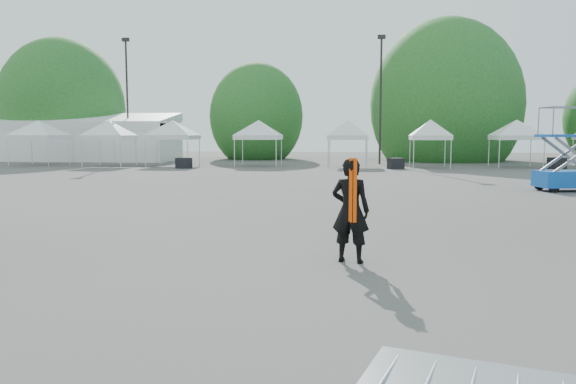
# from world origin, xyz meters

# --- Properties ---
(ground) EXTENTS (120.00, 120.00, 0.00)m
(ground) POSITION_xyz_m (0.00, 0.00, 0.00)
(ground) COLOR #474442
(ground) RESTS_ON ground
(marquee) EXTENTS (15.00, 6.25, 4.23)m
(marquee) POSITION_xyz_m (-22.00, 35.00, 1.97)
(marquee) COLOR white
(marquee) RESTS_ON ground
(light_pole_west) EXTENTS (0.60, 0.25, 10.30)m
(light_pole_west) POSITION_xyz_m (-18.00, 34.00, 5.77)
(light_pole_west) COLOR black
(light_pole_west) RESTS_ON ground
(light_pole_east) EXTENTS (0.60, 0.25, 9.80)m
(light_pole_east) POSITION_xyz_m (3.00, 32.00, 5.52)
(light_pole_east) COLOR black
(light_pole_east) RESTS_ON ground
(tree_far_w) EXTENTS (4.80, 4.80, 7.30)m
(tree_far_w) POSITION_xyz_m (-26.00, 38.00, 4.54)
(tree_far_w) COLOR #382314
(tree_far_w) RESTS_ON ground
(tree_mid_w) EXTENTS (4.16, 4.16, 6.33)m
(tree_mid_w) POSITION_xyz_m (-8.00, 40.00, 3.93)
(tree_mid_w) COLOR #382314
(tree_mid_w) RESTS_ON ground
(tree_mid_e) EXTENTS (5.12, 5.12, 7.79)m
(tree_mid_e) POSITION_xyz_m (9.00, 39.00, 4.84)
(tree_mid_e) COLOR #382314
(tree_mid_e) RESTS_ON ground
(tent_a) EXTENTS (4.64, 4.64, 3.88)m
(tent_a) POSITION_xyz_m (-22.38, 27.73, 3.06)
(tent_a) COLOR silver
(tent_a) RESTS_ON ground
(tent_b) EXTENTS (4.32, 4.32, 3.88)m
(tent_b) POSITION_xyz_m (-16.65, 27.16, 3.06)
(tent_b) COLOR silver
(tent_b) RESTS_ON ground
(tent_c) EXTENTS (4.69, 4.69, 3.88)m
(tent_c) POSITION_xyz_m (-12.25, 28.31, 3.06)
(tent_c) COLOR silver
(tent_c) RESTS_ON ground
(tent_d) EXTENTS (4.49, 4.49, 3.88)m
(tent_d) POSITION_xyz_m (-5.90, 28.54, 3.06)
(tent_d) COLOR silver
(tent_d) RESTS_ON ground
(tent_e) EXTENTS (4.05, 4.05, 3.88)m
(tent_e) POSITION_xyz_m (0.56, 28.51, 3.06)
(tent_e) COLOR silver
(tent_e) RESTS_ON ground
(tent_f) EXTENTS (3.74, 3.74, 3.88)m
(tent_f) POSITION_xyz_m (6.22, 27.72, 3.06)
(tent_f) COLOR silver
(tent_f) RESTS_ON ground
(tent_g) EXTENTS (4.40, 4.40, 3.88)m
(tent_g) POSITION_xyz_m (12.22, 28.83, 3.06)
(tent_g) COLOR silver
(tent_g) RESTS_ON ground
(man) EXTENTS (0.80, 0.62, 1.95)m
(man) POSITION_xyz_m (0.84, -1.63, 0.98)
(man) COLOR black
(man) RESTS_ON ground
(scissor_lift) EXTENTS (2.89, 1.84, 3.46)m
(scissor_lift) POSITION_xyz_m (9.88, 12.44, 1.75)
(scissor_lift) COLOR #0D55B5
(scissor_lift) RESTS_ON ground
(crate_west) EXTENTS (1.09, 0.95, 0.72)m
(crate_west) POSITION_xyz_m (-10.53, 25.23, 0.36)
(crate_west) COLOR black
(crate_west) RESTS_ON ground
(crate_mid) EXTENTS (1.17, 1.06, 0.73)m
(crate_mid) POSITION_xyz_m (3.80, 26.22, 0.37)
(crate_mid) COLOR black
(crate_mid) RESTS_ON ground
(crate_east) EXTENTS (1.22, 1.10, 0.77)m
(crate_east) POSITION_xyz_m (14.56, 27.47, 0.39)
(crate_east) COLOR black
(crate_east) RESTS_ON ground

